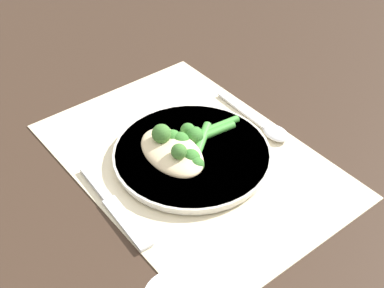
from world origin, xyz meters
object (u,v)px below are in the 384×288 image
object	(u,v)px
broccoli_stalk_left	(182,140)
spoon	(268,127)
broccoli_stalk_right	(198,132)
knife	(112,204)
plate	(192,154)
chicken_fillet	(172,152)
broccoli_stalk_front	(192,156)

from	to	relation	value
broccoli_stalk_left	spoon	size ratio (longest dim) A/B	0.73
broccoli_stalk_right	knife	bearing A→B (deg)	105.75
broccoli_stalk_left	knife	bearing A→B (deg)	106.51
plate	spoon	distance (m)	0.14
broccoli_stalk_right	knife	world-z (taller)	broccoli_stalk_right
plate	broccoli_stalk_left	distance (m)	0.03
chicken_fillet	broccoli_stalk_front	world-z (taller)	broccoli_stalk_front
plate	knife	size ratio (longest dim) A/B	1.33
plate	spoon	world-z (taller)	plate
chicken_fillet	broccoli_stalk_left	size ratio (longest dim) A/B	1.04
plate	broccoli_stalk_right	distance (m)	0.04
broccoli_stalk_left	broccoli_stalk_right	bearing A→B (deg)	-79.81
knife	chicken_fillet	bearing A→B (deg)	-169.64
chicken_fillet	plate	bearing A→B (deg)	-100.11
plate	broccoli_stalk_right	size ratio (longest dim) A/B	2.34
chicken_fillet	broccoli_stalk_right	bearing A→B (deg)	-76.90
chicken_fillet	broccoli_stalk_left	xyz separation A→B (m)	(0.01, -0.03, -0.00)
broccoli_stalk_right	chicken_fillet	bearing A→B (deg)	109.76
knife	spoon	bearing A→B (deg)	-179.46
broccoli_stalk_front	chicken_fillet	bearing A→B (deg)	-1.52
broccoli_stalk_right	broccoli_stalk_left	bearing A→B (deg)	100.56
knife	plate	bearing A→B (deg)	-173.48
broccoli_stalk_right	knife	size ratio (longest dim) A/B	0.57
knife	spoon	xyz separation A→B (m)	(-0.01, -0.29, 0.00)
broccoli_stalk_front	spoon	world-z (taller)	broccoli_stalk_front
plate	knife	xyz separation A→B (m)	(-0.01, 0.15, -0.01)
chicken_fillet	broccoli_stalk_front	xyz separation A→B (m)	(-0.03, -0.02, -0.00)
chicken_fillet	broccoli_stalk_front	bearing A→B (deg)	-144.26
plate	broccoli_stalk_front	size ratio (longest dim) A/B	2.30
plate	broccoli_stalk_front	bearing A→B (deg)	141.94
chicken_fillet	spoon	xyz separation A→B (m)	(-0.03, -0.17, -0.02)
broccoli_stalk_front	knife	size ratio (longest dim) A/B	0.58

